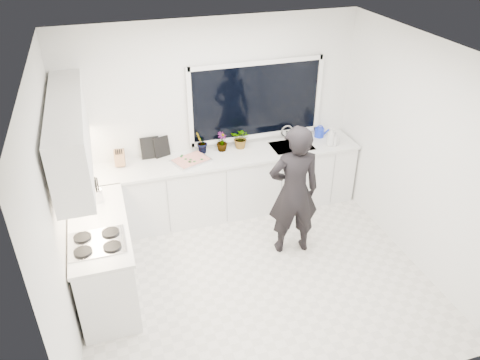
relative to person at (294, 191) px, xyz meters
name	(u,v)px	position (x,y,z in m)	size (l,w,h in m)	color
floor	(254,278)	(-0.63, -0.39, -0.88)	(4.00, 3.50, 0.02)	beige
wall_back	(214,118)	(-0.63, 1.37, 0.48)	(4.00, 0.02, 2.70)	white
wall_left	(56,214)	(-2.64, -0.39, 0.48)	(0.02, 3.50, 2.70)	white
wall_right	(418,155)	(1.38, -0.39, 0.48)	(0.02, 3.50, 2.70)	white
ceiling	(258,54)	(-0.63, -0.39, 1.84)	(4.00, 3.50, 0.02)	white
window	(256,101)	(-0.03, 1.33, 0.68)	(1.80, 0.02, 1.00)	black
base_cabinets_back	(221,186)	(-0.63, 1.06, -0.43)	(3.92, 0.58, 0.88)	white
base_cabinets_left	(104,258)	(-2.30, -0.04, -0.43)	(0.58, 1.60, 0.88)	white
countertop_back	(221,158)	(-0.63, 1.05, 0.03)	(3.94, 0.62, 0.04)	silver
countertop_left	(98,225)	(-2.30, -0.04, 0.03)	(0.62, 1.60, 0.04)	silver
upper_cabinets	(70,133)	(-2.42, 0.31, 0.98)	(0.34, 2.10, 0.70)	white
sink	(292,149)	(0.42, 1.06, 0.00)	(0.58, 0.42, 0.14)	silver
faucet	(287,133)	(0.42, 1.26, 0.16)	(0.03, 0.03, 0.22)	silver
stovetop	(97,242)	(-2.32, -0.39, 0.07)	(0.56, 0.48, 0.03)	black
person	(294,191)	(0.00, 0.00, 0.00)	(0.63, 0.42, 1.74)	black
pizza_tray	(191,161)	(-1.05, 1.03, 0.07)	(0.46, 0.34, 0.03)	#B3B3B8
pizza	(191,159)	(-1.05, 1.03, 0.08)	(0.42, 0.30, 0.01)	red
watering_can	(319,133)	(0.92, 1.22, 0.12)	(0.14, 0.14, 0.13)	#142EC4
paper_towel_roll	(83,163)	(-2.41, 1.16, 0.18)	(0.11, 0.11, 0.26)	silver
knife_block	(120,158)	(-1.95, 1.20, 0.16)	(0.13, 0.10, 0.22)	brown
utensil_crock	(97,196)	(-2.28, 0.41, 0.13)	(0.13, 0.13, 0.16)	#BBBCC0
picture_frame_large	(162,147)	(-1.38, 1.30, 0.19)	(0.22, 0.02, 0.28)	black
picture_frame_small	(150,148)	(-1.54, 1.30, 0.20)	(0.25, 0.02, 0.30)	black
herb_plants	(228,140)	(-0.47, 1.22, 0.20)	(0.86, 0.35, 0.32)	#26662D
soap_bottles	(333,137)	(0.97, 0.91, 0.18)	(0.21, 0.15, 0.28)	#D8BF66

